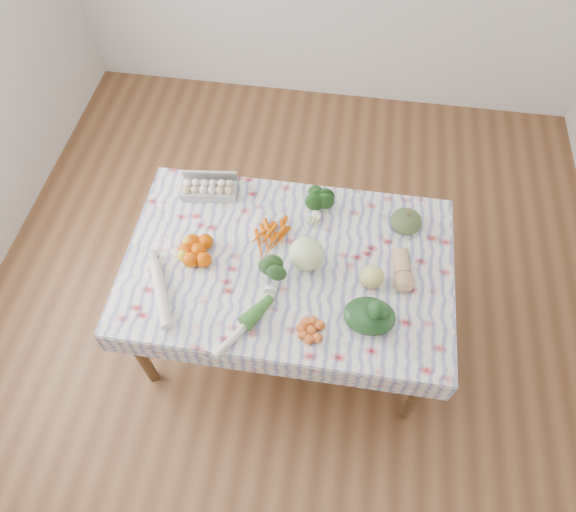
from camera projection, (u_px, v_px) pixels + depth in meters
The scene contains 16 objects.
ground at pixel (288, 327), 3.23m from camera, with size 4.50×4.50×0.00m, color brown.
dining_table at pixel (288, 271), 2.66m from camera, with size 1.60×1.00×0.75m.
tablecloth at pixel (288, 263), 2.59m from camera, with size 1.66×1.06×0.01m, color silver.
egg_carton at pixel (209, 190), 2.80m from camera, with size 0.30×0.12×0.08m, color #A7A7A1.
carrot_bunch at pixel (271, 236), 2.65m from camera, with size 0.21×0.19×0.04m, color #CC5100.
kale_bunch at pixel (320, 205), 2.71m from camera, with size 0.15×0.13×0.13m, color #163B12.
kabocha_squash at pixel (406, 221), 2.67m from camera, with size 0.16×0.16×0.11m, color #45572E.
cabbage at pixel (306, 254), 2.51m from camera, with size 0.17×0.17×0.17m, color beige.
butternut_squash at pixel (403, 270), 2.50m from camera, with size 0.11×0.23×0.11m, color tan.
orange_cluster at pixel (198, 250), 2.58m from camera, with size 0.25×0.25×0.08m, color #D44C00.
broccoli at pixel (272, 280), 2.47m from camera, with size 0.15×0.15×0.11m, color #22461C.
mandarin_cluster at pixel (311, 330), 2.36m from camera, with size 0.16×0.16×0.05m, color #D65D21.
grapefruit at pixel (372, 277), 2.48m from camera, with size 0.12×0.12×0.12m, color #D0CE69.
spinach_bag at pixel (369, 316), 2.37m from camera, with size 0.24×0.19×0.11m, color black.
daikon at pixel (161, 293), 2.46m from camera, with size 0.06×0.06×0.39m, color beige.
leek at pixel (243, 328), 2.37m from camera, with size 0.04×0.04×0.37m, color beige.
Camera 1 is at (0.21, -1.37, 2.95)m, focal length 32.00 mm.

